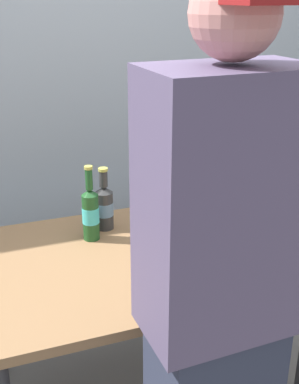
{
  "coord_description": "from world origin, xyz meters",
  "views": [
    {
      "loc": [
        -0.53,
        -1.58,
        1.67
      ],
      "look_at": [
        0.05,
        0.0,
        0.99
      ],
      "focal_mm": 45.87,
      "sensor_mm": 36.0,
      "label": 1
    }
  ],
  "objects_px": {
    "laptop": "(185,220)",
    "beer_bottle_green": "(91,212)",
    "beer_bottle_amber": "(104,206)",
    "person_figure": "(218,316)"
  },
  "relations": [
    {
      "from": "laptop",
      "to": "person_figure",
      "type": "distance_m",
      "value": 0.81
    },
    {
      "from": "laptop",
      "to": "beer_bottle_green",
      "type": "distance_m",
      "value": 0.4
    },
    {
      "from": "laptop",
      "to": "beer_bottle_green",
      "type": "relative_size",
      "value": 1.16
    },
    {
      "from": "beer_bottle_amber",
      "to": "beer_bottle_green",
      "type": "relative_size",
      "value": 0.87
    },
    {
      "from": "laptop",
      "to": "beer_bottle_green",
      "type": "bearing_deg",
      "value": 171.17
    },
    {
      "from": "person_figure",
      "to": "beer_bottle_amber",
      "type": "bearing_deg",
      "value": 93.86
    },
    {
      "from": "laptop",
      "to": "beer_bottle_amber",
      "type": "bearing_deg",
      "value": 156.34
    },
    {
      "from": "laptop",
      "to": "beer_bottle_green",
      "type": "xyz_separation_m",
      "value": [
        -0.39,
        0.06,
        0.07
      ]
    },
    {
      "from": "laptop",
      "to": "person_figure",
      "type": "xyz_separation_m",
      "value": [
        -0.25,
        -0.77,
        0.11
      ]
    },
    {
      "from": "laptop",
      "to": "beer_bottle_green",
      "type": "height_order",
      "value": "beer_bottle_green"
    }
  ]
}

